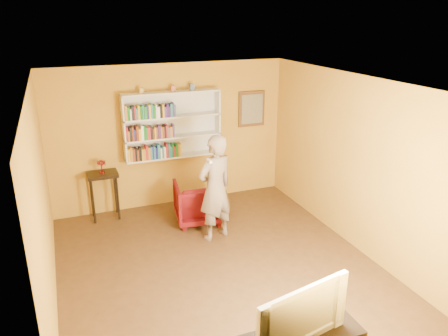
{
  "coord_description": "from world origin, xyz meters",
  "views": [
    {
      "loc": [
        -1.95,
        -5.27,
        3.56
      ],
      "look_at": [
        0.4,
        0.75,
        1.24
      ],
      "focal_mm": 35.0,
      "sensor_mm": 36.0,
      "label": 1
    }
  ],
  "objects_px": {
    "bookshelf": "(172,124)",
    "ruby_lustre": "(101,164)",
    "person": "(215,188)",
    "armchair": "(198,202)",
    "television": "(296,310)",
    "console_table": "(103,181)"
  },
  "relations": [
    {
      "from": "console_table",
      "to": "person",
      "type": "xyz_separation_m",
      "value": [
        1.61,
        -1.43,
        0.17
      ]
    },
    {
      "from": "console_table",
      "to": "bookshelf",
      "type": "bearing_deg",
      "value": 6.82
    },
    {
      "from": "console_table",
      "to": "television",
      "type": "relative_size",
      "value": 0.8
    },
    {
      "from": "bookshelf",
      "to": "armchair",
      "type": "xyz_separation_m",
      "value": [
        0.2,
        -0.89,
        -1.23
      ]
    },
    {
      "from": "bookshelf",
      "to": "ruby_lustre",
      "type": "height_order",
      "value": "bookshelf"
    },
    {
      "from": "bookshelf",
      "to": "person",
      "type": "distance_m",
      "value": 1.76
    },
    {
      "from": "console_table",
      "to": "television",
      "type": "distance_m",
      "value": 4.69
    },
    {
      "from": "console_table",
      "to": "ruby_lustre",
      "type": "relative_size",
      "value": 3.7
    },
    {
      "from": "ruby_lustre",
      "to": "person",
      "type": "height_order",
      "value": "person"
    },
    {
      "from": "bookshelf",
      "to": "console_table",
      "type": "xyz_separation_m",
      "value": [
        -1.33,
        -0.16,
        -0.87
      ]
    },
    {
      "from": "bookshelf",
      "to": "ruby_lustre",
      "type": "distance_m",
      "value": 1.45
    },
    {
      "from": "ruby_lustre",
      "to": "armchair",
      "type": "distance_m",
      "value": 1.83
    },
    {
      "from": "bookshelf",
      "to": "console_table",
      "type": "height_order",
      "value": "bookshelf"
    },
    {
      "from": "armchair",
      "to": "person",
      "type": "bearing_deg",
      "value": 104.41
    },
    {
      "from": "bookshelf",
      "to": "console_table",
      "type": "relative_size",
      "value": 2.06
    },
    {
      "from": "bookshelf",
      "to": "television",
      "type": "height_order",
      "value": "bookshelf"
    },
    {
      "from": "bookshelf",
      "to": "ruby_lustre",
      "type": "relative_size",
      "value": 7.64
    },
    {
      "from": "ruby_lustre",
      "to": "television",
      "type": "height_order",
      "value": "television"
    },
    {
      "from": "ruby_lustre",
      "to": "person",
      "type": "xyz_separation_m",
      "value": [
        1.61,
        -1.43,
        -0.16
      ]
    },
    {
      "from": "television",
      "to": "armchair",
      "type": "bearing_deg",
      "value": 74.79
    },
    {
      "from": "console_table",
      "to": "television",
      "type": "height_order",
      "value": "television"
    },
    {
      "from": "television",
      "to": "console_table",
      "type": "bearing_deg",
      "value": 94.38
    }
  ]
}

